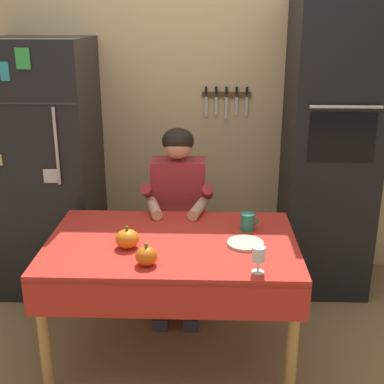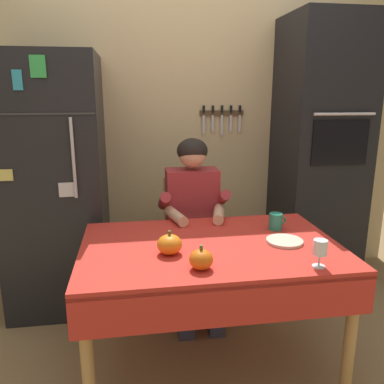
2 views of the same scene
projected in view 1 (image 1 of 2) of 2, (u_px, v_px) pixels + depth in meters
ground_plane at (172, 362)px, 3.01m from camera, size 10.00×10.00×0.00m
back_wall_assembly at (189, 104)px, 3.85m from camera, size 3.70×0.13×2.60m
refrigerator at (48, 168)px, 3.65m from camera, size 0.68×0.71×1.80m
wall_oven at (330, 149)px, 3.57m from camera, size 0.60×0.64×2.10m
dining_table at (172, 256)px, 2.86m from camera, size 1.40×0.90×0.74m
chair_behind_person at (180, 225)px, 3.66m from camera, size 0.40×0.40×0.93m
seated_person at (178, 205)px, 3.41m from camera, size 0.47×0.55×1.25m
coffee_mug at (248, 222)px, 2.98m from camera, size 0.11×0.08×0.10m
wine_glass at (259, 255)px, 2.47m from camera, size 0.07×0.07×0.14m
pumpkin_large at (146, 256)px, 2.56m from camera, size 0.11×0.11×0.12m
pumpkin_medium at (127, 239)px, 2.75m from camera, size 0.13×0.13×0.12m
serving_tray at (245, 243)px, 2.80m from camera, size 0.20×0.20×0.02m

